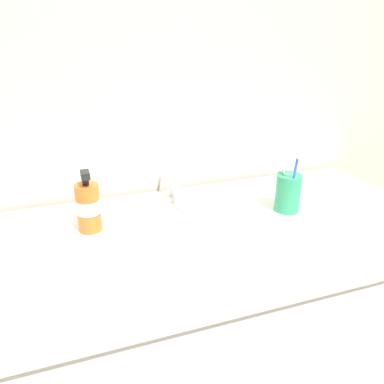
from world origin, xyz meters
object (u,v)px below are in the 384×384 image
(faucet, at_px, (175,187))
(soap_dispenser, at_px, (88,206))
(toothbrush_blue, at_px, (294,177))
(toothbrush_cup, at_px, (288,193))
(toothbrush_white, at_px, (283,169))

(faucet, xyz_separation_m, soap_dispenser, (-0.25, -0.09, 0.02))
(toothbrush_blue, bearing_deg, soap_dispenser, 170.11)
(faucet, bearing_deg, toothbrush_blue, -33.91)
(faucet, relative_size, soap_dispenser, 1.03)
(toothbrush_cup, height_order, toothbrush_blue, toothbrush_blue)
(toothbrush_blue, bearing_deg, toothbrush_cup, 82.85)
(faucet, bearing_deg, soap_dispenser, -159.79)
(toothbrush_cup, relative_size, toothbrush_blue, 0.58)
(faucet, distance_m, toothbrush_white, 0.31)
(toothbrush_cup, bearing_deg, toothbrush_blue, -97.15)
(soap_dispenser, bearing_deg, toothbrush_cup, -7.28)
(toothbrush_cup, height_order, toothbrush_white, toothbrush_white)
(faucet, relative_size, toothbrush_cup, 1.58)
(faucet, distance_m, toothbrush_blue, 0.33)
(toothbrush_blue, distance_m, soap_dispenser, 0.53)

